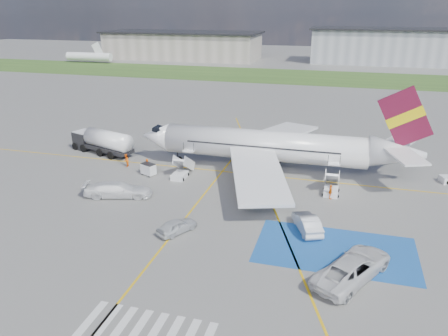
{
  "coord_description": "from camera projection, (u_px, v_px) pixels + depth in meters",
  "views": [
    {
      "loc": [
        9.56,
        -39.16,
        20.44
      ],
      "look_at": [
        -2.61,
        4.3,
        3.5
      ],
      "focal_mm": 35.0,
      "sensor_mm": 36.0,
      "label": 1
    }
  ],
  "objects": [
    {
      "name": "terminal_west",
      "position": [
        183.0,
        46.0,
        174.23
      ],
      "size": [
        60.0,
        22.0,
        10.0
      ],
      "primitive_type": "cube",
      "color": "gray",
      "rests_on": "ground"
    },
    {
      "name": "crosswalk",
      "position": [
        146.0,
        331.0,
        29.13
      ],
      "size": [
        9.0,
        4.0,
        0.01
      ],
      "color": "silver",
      "rests_on": "ground"
    },
    {
      "name": "van_white_b",
      "position": [
        118.0,
        187.0,
        49.17
      ],
      "size": [
        6.14,
        3.71,
        2.25
      ],
      "primitive_type": "imported",
      "rotation": [
        0.0,
        0.0,
        1.83
      ],
      "color": "silver",
      "rests_on": "ground"
    },
    {
      "name": "van_white_a",
      "position": [
        353.0,
        264.0,
        34.43
      ],
      "size": [
        5.86,
        7.24,
        2.47
      ],
      "primitive_type": "imported",
      "rotation": [
        0.0,
        0.0,
        2.63
      ],
      "color": "silver",
      "rests_on": "ground"
    },
    {
      "name": "staging_box",
      "position": [
        335.0,
        250.0,
        38.77
      ],
      "size": [
        14.0,
        8.0,
        0.01
      ],
      "primitive_type": "cube",
      "color": "#194D98",
      "rests_on": "ground"
    },
    {
      "name": "taxiway_line_diag",
      "position": [
        260.0,
        175.0,
        55.72
      ],
      "size": [
        20.71,
        56.45,
        0.01
      ],
      "primitive_type": "cube",
      "rotation": [
        0.0,
        0.0,
        0.35
      ],
      "color": "gold",
      "rests_on": "ground"
    },
    {
      "name": "taxiway_line_cross",
      "position": [
        152.0,
        260.0,
        37.15
      ],
      "size": [
        0.2,
        60.0,
        0.01
      ],
      "primitive_type": "cube",
      "color": "gold",
      "rests_on": "ground"
    },
    {
      "name": "crew_nose",
      "position": [
        126.0,
        160.0,
        58.43
      ],
      "size": [
        0.84,
        0.98,
        1.77
      ],
      "primitive_type": "imported",
      "rotation": [
        0.0,
        0.0,
        -1.35
      ],
      "color": "orange",
      "rests_on": "ground"
    },
    {
      "name": "airstairs_aft",
      "position": [
        331.0,
        188.0,
        50.26
      ],
      "size": [
        1.9,
        5.2,
        3.6
      ],
      "color": "silver",
      "rests_on": "ground"
    },
    {
      "name": "car_silver_a",
      "position": [
        177.0,
        226.0,
        41.49
      ],
      "size": [
        3.42,
        4.37,
        1.39
      ],
      "primitive_type": "imported",
      "rotation": [
        0.0,
        0.0,
        2.64
      ],
      "color": "#B5B8BC",
      "rests_on": "ground"
    },
    {
      "name": "ground",
      "position": [
        237.0,
        216.0,
        44.9
      ],
      "size": [
        400.0,
        400.0,
        0.0
      ],
      "primitive_type": "plane",
      "color": "#60605E",
      "rests_on": "ground"
    },
    {
      "name": "crew_aft",
      "position": [
        330.0,
        192.0,
        48.67
      ],
      "size": [
        0.51,
        1.01,
        1.67
      ],
      "primitive_type": "imported",
      "rotation": [
        0.0,
        0.0,
        1.67
      ],
      "color": "orange",
      "rests_on": "ground"
    },
    {
      "name": "grass_strip",
      "position": [
        314.0,
        77.0,
        130.55
      ],
      "size": [
        400.0,
        30.0,
        0.01
      ],
      "primitive_type": "cube",
      "color": "#2D4C1E",
      "rests_on": "ground"
    },
    {
      "name": "taxiway_line_main",
      "position": [
        260.0,
        175.0,
        55.72
      ],
      "size": [
        120.0,
        0.2,
        0.01
      ],
      "primitive_type": "cube",
      "color": "gold",
      "rests_on": "ground"
    },
    {
      "name": "car_silver_b",
      "position": [
        307.0,
        223.0,
        41.83
      ],
      "size": [
        3.54,
        5.28,
        1.64
      ],
      "primitive_type": "imported",
      "rotation": [
        0.0,
        0.0,
        3.54
      ],
      "color": "silver",
      "rests_on": "ground"
    },
    {
      "name": "crew_fwd",
      "position": [
        147.0,
        166.0,
        56.1
      ],
      "size": [
        0.81,
        0.66,
        1.93
      ],
      "primitive_type": "imported",
      "rotation": [
        0.0,
        0.0,
        0.32
      ],
      "color": "#DD540B",
      "rests_on": "ground"
    },
    {
      "name": "airstairs_fwd",
      "position": [
        181.0,
        172.0,
        54.93
      ],
      "size": [
        1.9,
        5.2,
        3.6
      ],
      "color": "silver",
      "rests_on": "ground"
    },
    {
      "name": "airliner",
      "position": [
        275.0,
        146.0,
        55.95
      ],
      "size": [
        36.81,
        32.95,
        11.92
      ],
      "color": "silver",
      "rests_on": "ground"
    },
    {
      "name": "terminal_centre",
      "position": [
        380.0,
        47.0,
        159.45
      ],
      "size": [
        48.0,
        18.0,
        12.0
      ],
      "primitive_type": "cube",
      "color": "gray",
      "rests_on": "ground"
    },
    {
      "name": "gpu_cart",
      "position": [
        148.0,
        170.0,
        55.59
      ],
      "size": [
        2.15,
        1.79,
        1.54
      ],
      "rotation": [
        0.0,
        0.0,
        -0.42
      ],
      "color": "silver",
      "rests_on": "ground"
    },
    {
      "name": "fuel_tanker",
      "position": [
        103.0,
        143.0,
        63.5
      ],
      "size": [
        10.7,
        5.9,
        3.55
      ],
      "rotation": [
        0.0,
        0.0,
        -0.32
      ],
      "color": "black",
      "rests_on": "ground"
    }
  ]
}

